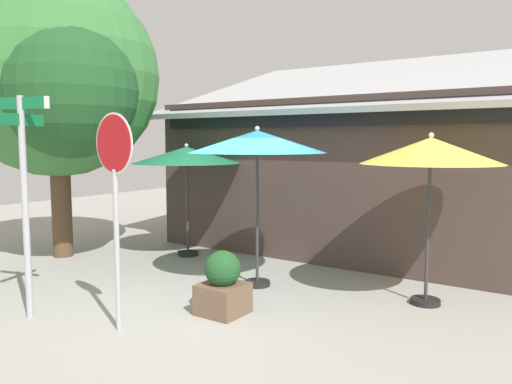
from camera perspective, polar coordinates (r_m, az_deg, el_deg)
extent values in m
cube|color=#9E9B93|center=(7.80, -5.41, -12.89)|extent=(28.00, 28.00, 0.10)
cube|color=#473833|center=(12.20, 12.22, 1.96)|extent=(7.96, 5.22, 3.31)
cube|color=#B7BABF|center=(12.11, 12.17, 12.29)|extent=(8.46, 5.72, 1.77)
cube|color=black|center=(9.77, 6.42, 8.78)|extent=(7.36, 0.16, 0.44)
cylinder|color=#A8AAB2|center=(7.50, -24.91, -1.77)|extent=(0.09, 0.09, 3.06)
cube|color=#116B38|center=(7.46, -25.39, 9.19)|extent=(0.79, 0.25, 0.16)
cube|color=#116B38|center=(7.45, -25.32, 7.50)|extent=(0.25, 0.79, 0.16)
cube|color=white|center=(7.16, -22.85, 9.45)|extent=(0.07, 0.05, 0.16)
cylinder|color=#A8AAB2|center=(6.67, -15.63, -6.51)|extent=(0.07, 0.07, 2.10)
cylinder|color=white|center=(6.52, -15.97, 5.37)|extent=(0.77, 0.09, 0.77)
cylinder|color=red|center=(6.52, -15.97, 5.37)|extent=(0.72, 0.10, 0.72)
cylinder|color=black|center=(10.90, -7.81, -6.99)|extent=(0.44, 0.44, 0.08)
cylinder|color=#333335|center=(10.73, -7.88, -1.89)|extent=(0.05, 0.05, 2.04)
cone|color=#1E724C|center=(10.64, -7.97, 4.22)|extent=(2.30, 2.30, 0.35)
sphere|color=silver|center=(10.63, -7.98, 5.31)|extent=(0.08, 0.08, 0.08)
cylinder|color=black|center=(8.62, 0.13, -10.40)|extent=(0.44, 0.44, 0.08)
cylinder|color=#333335|center=(8.38, 0.13, -3.06)|extent=(0.05, 0.05, 2.31)
cone|color=#2D99BC|center=(8.28, 0.14, 5.80)|extent=(2.31, 2.31, 0.37)
sphere|color=silver|center=(8.28, 0.14, 7.29)|extent=(0.08, 0.08, 0.08)
cylinder|color=black|center=(8.11, 18.83, -11.77)|extent=(0.44, 0.44, 0.08)
cylinder|color=#333335|center=(7.86, 19.08, -4.50)|extent=(0.05, 0.05, 2.17)
cone|color=#EAD14C|center=(7.74, 19.38, 4.49)|extent=(2.06, 2.06, 0.39)
sphere|color=silver|center=(7.74, 19.44, 6.15)|extent=(0.08, 0.08, 0.08)
cylinder|color=brown|center=(11.33, -21.39, -1.33)|extent=(0.41, 0.41, 2.23)
sphere|color=#387538|center=(11.33, -21.90, 12.28)|extent=(4.19, 4.19, 4.19)
sphere|color=#1E4C23|center=(10.05, -20.60, 10.80)|extent=(2.53, 2.53, 2.53)
cube|color=brown|center=(7.25, -3.81, -12.10)|extent=(0.61, 0.61, 0.43)
sphere|color=#1E4C23|center=(7.13, -3.84, -8.76)|extent=(0.52, 0.52, 0.52)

